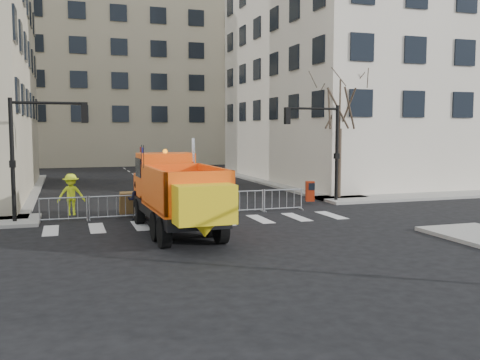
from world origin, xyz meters
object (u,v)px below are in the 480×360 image
object	(u,v)px
worker	(71,195)
newspaper_box	(310,191)
cop_a	(156,200)
plow_truck	(177,192)
cop_c	(175,196)
cop_b	(137,200)

from	to	relation	value
worker	newspaper_box	size ratio (longest dim) A/B	1.73
cop_a	plow_truck	bearing A→B (deg)	53.55
cop_a	cop_c	world-z (taller)	cop_c
newspaper_box	plow_truck	bearing A→B (deg)	-129.10
cop_b	cop_c	world-z (taller)	cop_c
plow_truck	cop_b	bearing A→B (deg)	13.80
plow_truck	cop_b	size ratio (longest dim) A/B	5.36
cop_a	cop_b	bearing A→B (deg)	-40.10
cop_b	cop_c	xyz separation A→B (m)	(1.72, 0.00, 0.11)
cop_b	newspaper_box	distance (m)	9.95
cop_a	worker	world-z (taller)	worker
cop_b	cop_c	size ratio (longest dim) A/B	0.89
cop_b	worker	size ratio (longest dim) A/B	0.95
cop_b	worker	xyz separation A→B (m)	(-2.83, 1.39, 0.20)
plow_truck	newspaper_box	world-z (taller)	plow_truck
cop_a	newspaper_box	xyz separation A→B (m)	(8.84, 2.38, -0.17)
cop_b	worker	world-z (taller)	worker
cop_c	cop_b	bearing A→B (deg)	-59.71
worker	newspaper_box	xyz separation A→B (m)	(12.49, 0.99, -0.40)
worker	plow_truck	bearing A→B (deg)	-54.94
cop_b	newspaper_box	size ratio (longest dim) A/B	1.63
cop_a	worker	bearing A→B (deg)	-60.91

